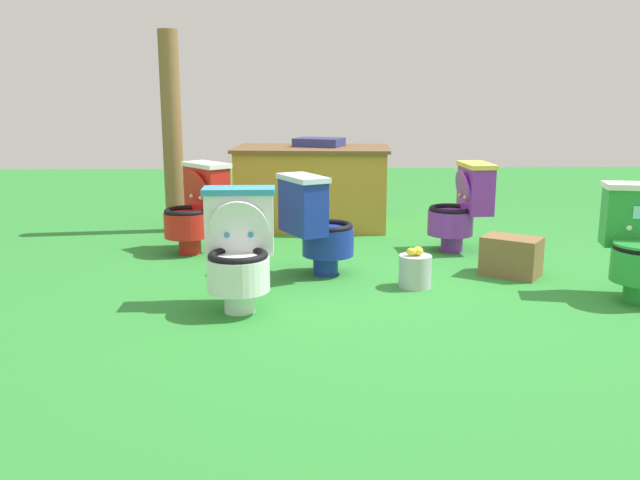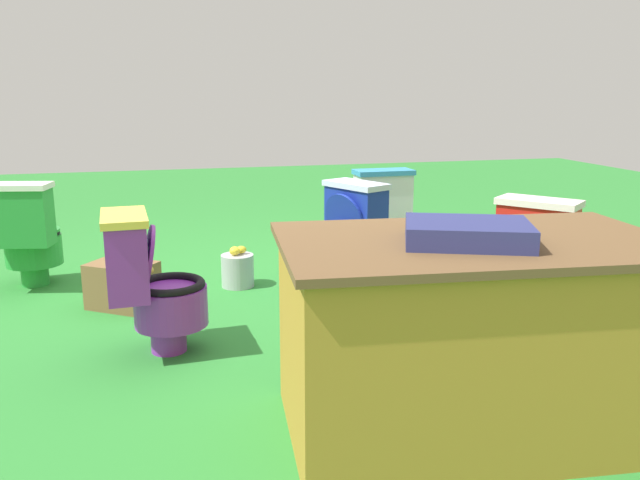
% 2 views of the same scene
% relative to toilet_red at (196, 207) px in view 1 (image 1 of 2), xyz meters
% --- Properties ---
extents(ground, '(14.00, 14.00, 0.00)m').
position_rel_toilet_red_xyz_m(ground, '(1.47, -0.93, -0.37)').
color(ground, '#2D8433').
extents(toilet_red, '(0.64, 0.62, 0.73)m').
position_rel_toilet_red_xyz_m(toilet_red, '(0.00, 0.00, 0.00)').
color(toilet_red, red).
rests_on(toilet_red, ground).
extents(toilet_blue, '(0.62, 0.58, 0.73)m').
position_rel_toilet_red_xyz_m(toilet_blue, '(0.95, -0.77, 0.00)').
color(toilet_blue, '#192D9E').
rests_on(toilet_blue, ground).
extents(toilet_green, '(0.50, 0.57, 0.73)m').
position_rel_toilet_red_xyz_m(toilet_green, '(2.95, -1.41, -0.00)').
color(toilet_green, green).
rests_on(toilet_green, ground).
extents(toilet_purple, '(0.51, 0.44, 0.73)m').
position_rel_toilet_red_xyz_m(toilet_purple, '(2.16, -0.06, 0.00)').
color(toilet_purple, purple).
rests_on(toilet_purple, ground).
extents(toilet_white, '(0.43, 0.49, 0.73)m').
position_rel_toilet_red_xyz_m(toilet_white, '(0.45, -1.50, 0.00)').
color(toilet_white, white).
rests_on(toilet_white, ground).
extents(vendor_table, '(1.54, 0.99, 0.85)m').
position_rel_toilet_red_xyz_m(vendor_table, '(0.97, 1.03, 0.02)').
color(vendor_table, '#B7842D').
rests_on(vendor_table, ground).
extents(wooden_post, '(0.18, 0.18, 1.83)m').
position_rel_toilet_red_xyz_m(wooden_post, '(-0.32, 0.88, 0.54)').
color(wooden_post, brown).
rests_on(wooden_post, ground).
extents(small_crate, '(0.47, 0.44, 0.28)m').
position_rel_toilet_red_xyz_m(small_crate, '(2.34, -0.83, -0.23)').
color(small_crate, brown).
rests_on(small_crate, ground).
extents(lemon_bucket, '(0.22, 0.22, 0.28)m').
position_rel_toilet_red_xyz_m(lemon_bucket, '(1.60, -1.10, -0.26)').
color(lemon_bucket, '#B7B7BF').
rests_on(lemon_bucket, ground).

